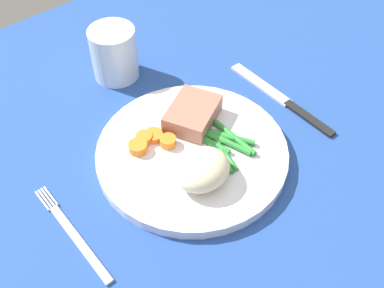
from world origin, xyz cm
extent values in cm
cube|color=#234793|center=(0.00, 0.00, 1.00)|extent=(120.00, 90.00, 2.00)
cylinder|color=white|center=(1.12, -0.72, 2.80)|extent=(26.14, 26.14, 1.60)
cube|color=#A86B56|center=(4.65, 3.40, 4.94)|extent=(9.85, 9.02, 2.68)
ellipsoid|color=beige|center=(-1.23, -5.42, 5.58)|extent=(7.49, 6.61, 3.96)
cylinder|color=orange|center=(-2.93, 4.65, 4.14)|extent=(2.29, 2.29, 1.07)
cylinder|color=orange|center=(-4.61, 3.75, 4.23)|extent=(2.57, 2.57, 1.26)
cylinder|color=orange|center=(-0.88, 1.99, 4.23)|extent=(2.25, 2.25, 1.26)
cylinder|color=orange|center=(-1.63, 4.26, 4.05)|extent=(2.55, 2.55, 0.90)
cylinder|color=#2D8C38|center=(5.49, -1.67, 4.01)|extent=(3.84, 5.36, 0.81)
cylinder|color=#2D8C38|center=(4.74, -1.82, 3.97)|extent=(3.94, 8.14, 0.74)
cylinder|color=#2D8C38|center=(6.72, -3.12, 4.02)|extent=(0.91, 7.84, 0.84)
cylinder|color=#2D8C38|center=(3.87, -4.27, 3.92)|extent=(2.21, 6.42, 0.64)
cylinder|color=#2D8C38|center=(5.39, -3.17, 4.02)|extent=(2.91, 7.23, 0.84)
cylinder|color=#2D8C38|center=(3.47, -4.49, 3.95)|extent=(2.99, 5.99, 0.70)
cylinder|color=#2D8C38|center=(3.52, -1.42, 4.01)|extent=(2.53, 6.72, 0.82)
cylinder|color=#2D8C38|center=(6.52, -2.93, 4.01)|extent=(3.86, 5.94, 0.82)
cube|color=silver|center=(-17.77, -2.72, 2.20)|extent=(1.00, 13.00, 0.40)
cube|color=silver|center=(-18.37, 5.58, 2.20)|extent=(0.24, 3.60, 0.40)
cube|color=silver|center=(-17.97, 5.58, 2.20)|extent=(0.24, 3.60, 0.40)
cube|color=silver|center=(-17.57, 5.58, 2.20)|extent=(0.24, 3.60, 0.40)
cube|color=silver|center=(-17.17, 5.58, 2.20)|extent=(0.24, 3.60, 0.40)
cube|color=black|center=(19.09, -6.22, 2.20)|extent=(1.30, 9.00, 0.64)
cube|color=silver|center=(19.09, 3.78, 2.20)|extent=(1.70, 12.00, 0.40)
cylinder|color=silver|center=(2.99, 20.69, 6.21)|extent=(7.28, 7.28, 8.41)
cylinder|color=silver|center=(2.99, 20.69, 3.55)|extent=(6.70, 6.70, 3.10)
camera|label=1|loc=(-25.36, -32.64, 50.92)|focal=43.47mm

